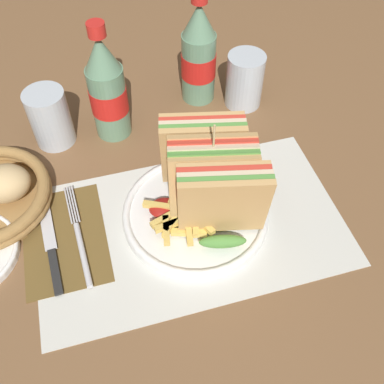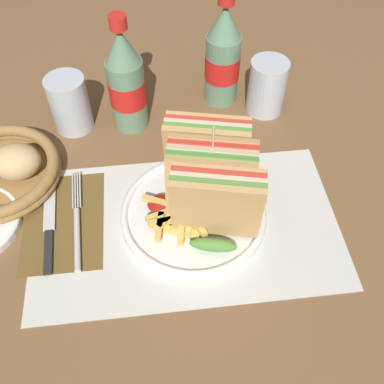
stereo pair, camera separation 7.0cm
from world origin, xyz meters
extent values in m
plane|color=brown|center=(0.00, 0.00, 0.00)|extent=(4.00, 4.00, 0.00)
cube|color=silver|center=(0.01, 0.01, 0.00)|extent=(0.48, 0.28, 0.00)
cylinder|color=white|center=(0.02, 0.03, 0.01)|extent=(0.23, 0.23, 0.01)
torus|color=white|center=(0.02, 0.03, 0.01)|extent=(0.23, 0.23, 0.01)
cube|color=tan|center=(0.05, -0.03, 0.09)|extent=(0.13, 0.06, 0.13)
cube|color=#518E3D|center=(0.05, -0.02, 0.08)|extent=(0.13, 0.06, 0.13)
cube|color=beige|center=(0.05, -0.01, 0.08)|extent=(0.13, 0.06, 0.13)
cube|color=red|center=(0.05, 0.00, 0.08)|extent=(0.13, 0.06, 0.13)
cube|color=tan|center=(0.06, 0.01, 0.08)|extent=(0.13, 0.06, 0.13)
ellipsoid|color=#518E3D|center=(0.04, -0.05, 0.03)|extent=(0.07, 0.04, 0.02)
cube|color=tan|center=(0.04, 0.01, 0.08)|extent=(0.13, 0.06, 0.13)
cube|color=#518E3D|center=(0.04, 0.01, 0.08)|extent=(0.13, 0.06, 0.13)
cube|color=beige|center=(0.05, 0.02, 0.08)|extent=(0.13, 0.06, 0.13)
cube|color=red|center=(0.05, 0.03, 0.08)|extent=(0.13, 0.06, 0.13)
cube|color=tan|center=(0.05, 0.04, 0.09)|extent=(0.13, 0.06, 0.13)
ellipsoid|color=#518E3D|center=(0.04, 0.00, 0.03)|extent=(0.07, 0.04, 0.02)
cube|color=tan|center=(0.05, 0.07, 0.09)|extent=(0.13, 0.06, 0.13)
cube|color=#518E3D|center=(0.05, 0.08, 0.08)|extent=(0.13, 0.06, 0.13)
cube|color=beige|center=(0.05, 0.09, 0.08)|extent=(0.13, 0.06, 0.13)
cube|color=red|center=(0.05, 0.10, 0.08)|extent=(0.13, 0.06, 0.13)
cube|color=tan|center=(0.06, 0.11, 0.08)|extent=(0.13, 0.06, 0.13)
ellipsoid|color=#518E3D|center=(0.04, 0.06, 0.03)|extent=(0.07, 0.04, 0.02)
cylinder|color=tan|center=(0.05, 0.03, 0.10)|extent=(0.00, 0.00, 0.17)
cube|color=#E0B756|center=(0.01, 0.01, 0.02)|extent=(0.05, 0.05, 0.01)
cube|color=#E0B756|center=(-0.02, 0.01, 0.02)|extent=(0.04, 0.05, 0.01)
cube|color=#E0B756|center=(0.02, 0.01, 0.02)|extent=(0.05, 0.02, 0.01)
cube|color=#E0B756|center=(0.00, -0.02, 0.02)|extent=(0.05, 0.03, 0.01)
cube|color=#E0B756|center=(-0.02, 0.02, 0.03)|extent=(0.06, 0.03, 0.01)
cube|color=#E0B756|center=(-0.02, 0.00, 0.03)|extent=(0.05, 0.02, 0.01)
cube|color=#E0B756|center=(-0.03, -0.01, 0.03)|extent=(0.02, 0.05, 0.01)
cube|color=#E0B756|center=(0.01, -0.01, 0.03)|extent=(0.02, 0.05, 0.01)
cube|color=#E0B756|center=(0.02, 0.00, 0.03)|extent=(0.04, 0.07, 0.01)
cube|color=#E0B756|center=(-0.02, 0.03, 0.03)|extent=(0.07, 0.04, 0.01)
cube|color=#E0B756|center=(-0.01, 0.01, 0.03)|extent=(0.05, 0.05, 0.01)
cube|color=#E0B756|center=(0.00, -0.01, 0.03)|extent=(0.02, 0.06, 0.01)
cube|color=#E0B756|center=(0.01, 0.03, 0.03)|extent=(0.06, 0.04, 0.01)
ellipsoid|color=maroon|center=(-0.03, 0.04, 0.03)|extent=(0.04, 0.04, 0.02)
cube|color=brown|center=(-0.18, 0.04, 0.00)|extent=(0.12, 0.19, 0.00)
cylinder|color=silver|center=(-0.16, 0.00, 0.01)|extent=(0.02, 0.11, 0.01)
cylinder|color=silver|center=(-0.17, 0.10, 0.01)|extent=(0.01, 0.08, 0.00)
cylinder|color=silver|center=(-0.17, 0.10, 0.01)|extent=(0.01, 0.08, 0.00)
cylinder|color=silver|center=(-0.16, 0.10, 0.01)|extent=(0.01, 0.08, 0.00)
cylinder|color=silver|center=(-0.16, 0.10, 0.01)|extent=(0.01, 0.08, 0.00)
cube|color=black|center=(-0.20, -0.02, 0.01)|extent=(0.02, 0.08, 0.00)
cube|color=silver|center=(-0.21, 0.08, 0.01)|extent=(0.02, 0.12, 0.00)
cylinder|color=slate|center=(-0.07, 0.26, 0.07)|extent=(0.06, 0.06, 0.14)
cylinder|color=red|center=(-0.07, 0.26, 0.08)|extent=(0.07, 0.07, 0.05)
cone|color=slate|center=(-0.07, 0.26, 0.17)|extent=(0.06, 0.06, 0.06)
cylinder|color=red|center=(-0.07, 0.26, 0.21)|extent=(0.03, 0.03, 0.02)
cylinder|color=slate|center=(0.11, 0.31, 0.07)|extent=(0.06, 0.06, 0.14)
cylinder|color=red|center=(0.11, 0.31, 0.08)|extent=(0.07, 0.07, 0.05)
cone|color=slate|center=(0.11, 0.31, 0.17)|extent=(0.06, 0.06, 0.06)
cylinder|color=silver|center=(0.19, 0.27, 0.05)|extent=(0.07, 0.07, 0.11)
cylinder|color=black|center=(0.19, 0.27, 0.03)|extent=(0.06, 0.06, 0.06)
cylinder|color=silver|center=(-0.18, 0.26, 0.05)|extent=(0.07, 0.07, 0.11)
cylinder|color=black|center=(-0.18, 0.26, 0.02)|extent=(0.06, 0.06, 0.04)
ellipsoid|color=tan|center=(-0.26, 0.14, 0.04)|extent=(0.08, 0.07, 0.06)
camera|label=1|loc=(-0.10, -0.38, 0.58)|focal=42.00mm
camera|label=2|loc=(-0.03, -0.39, 0.58)|focal=42.00mm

